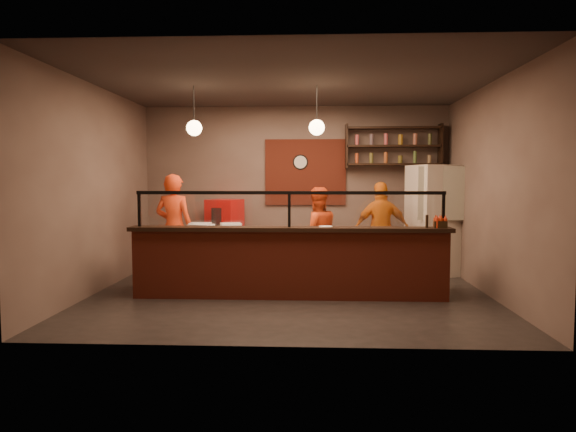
{
  "coord_description": "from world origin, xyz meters",
  "views": [
    {
      "loc": [
        0.33,
        -7.75,
        1.74
      ],
      "look_at": [
        -0.05,
        0.3,
        1.18
      ],
      "focal_mm": 32.0,
      "sensor_mm": 36.0,
      "label": 1
    }
  ],
  "objects_px": {
    "wall_clock": "(300,162)",
    "fridge": "(435,220)",
    "cook_left": "(174,228)",
    "pizza_dough": "(342,233)",
    "red_cooler": "(225,234)",
    "cook_right": "(381,230)",
    "pepper_mill": "(427,221)",
    "cook_mid": "(317,234)",
    "condiment_caddy": "(440,224)"
  },
  "relations": [
    {
      "from": "cook_mid",
      "to": "condiment_caddy",
      "type": "distance_m",
      "value": 2.27
    },
    {
      "from": "fridge",
      "to": "pepper_mill",
      "type": "distance_m",
      "value": 2.2
    },
    {
      "from": "cook_left",
      "to": "fridge",
      "type": "relative_size",
      "value": 0.92
    },
    {
      "from": "wall_clock",
      "to": "pizza_dough",
      "type": "relative_size",
      "value": 0.55
    },
    {
      "from": "cook_left",
      "to": "red_cooler",
      "type": "xyz_separation_m",
      "value": [
        0.68,
        1.18,
        -0.24
      ]
    },
    {
      "from": "pizza_dough",
      "to": "cook_right",
      "type": "bearing_deg",
      "value": 55.4
    },
    {
      "from": "condiment_caddy",
      "to": "pepper_mill",
      "type": "relative_size",
      "value": 0.98
    },
    {
      "from": "condiment_caddy",
      "to": "pepper_mill",
      "type": "height_order",
      "value": "pepper_mill"
    },
    {
      "from": "cook_right",
      "to": "pepper_mill",
      "type": "distance_m",
      "value": 1.86
    },
    {
      "from": "cook_left",
      "to": "pizza_dough",
      "type": "distance_m",
      "value": 2.92
    },
    {
      "from": "red_cooler",
      "to": "pizza_dough",
      "type": "xyz_separation_m",
      "value": [
        2.17,
        -1.82,
        0.22
      ]
    },
    {
      "from": "cook_mid",
      "to": "cook_left",
      "type": "bearing_deg",
      "value": -14.07
    },
    {
      "from": "wall_clock",
      "to": "pizza_dough",
      "type": "bearing_deg",
      "value": -71.72
    },
    {
      "from": "cook_right",
      "to": "condiment_caddy",
      "type": "height_order",
      "value": "cook_right"
    },
    {
      "from": "cook_left",
      "to": "cook_mid",
      "type": "xyz_separation_m",
      "value": [
        2.47,
        0.11,
        -0.11
      ]
    },
    {
      "from": "cook_right",
      "to": "pizza_dough",
      "type": "distance_m",
      "value": 1.37
    },
    {
      "from": "wall_clock",
      "to": "fridge",
      "type": "distance_m",
      "value": 2.81
    },
    {
      "from": "cook_left",
      "to": "fridge",
      "type": "bearing_deg",
      "value": -159.81
    },
    {
      "from": "pepper_mill",
      "to": "condiment_caddy",
      "type": "bearing_deg",
      "value": 2.43
    },
    {
      "from": "wall_clock",
      "to": "pepper_mill",
      "type": "xyz_separation_m",
      "value": [
        1.88,
        -2.79,
        -0.95
      ]
    },
    {
      "from": "wall_clock",
      "to": "red_cooler",
      "type": "xyz_separation_m",
      "value": [
        -1.47,
        -0.31,
        -1.42
      ]
    },
    {
      "from": "wall_clock",
      "to": "pepper_mill",
      "type": "height_order",
      "value": "wall_clock"
    },
    {
      "from": "fridge",
      "to": "red_cooler",
      "type": "height_order",
      "value": "fridge"
    },
    {
      "from": "cook_mid",
      "to": "fridge",
      "type": "bearing_deg",
      "value": -179.03
    },
    {
      "from": "fridge",
      "to": "red_cooler",
      "type": "relative_size",
      "value": 1.47
    },
    {
      "from": "cook_right",
      "to": "pepper_mill",
      "type": "relative_size",
      "value": 9.28
    },
    {
      "from": "fridge",
      "to": "condiment_caddy",
      "type": "relative_size",
      "value": 11.18
    },
    {
      "from": "cook_left",
      "to": "cook_mid",
      "type": "distance_m",
      "value": 2.47
    },
    {
      "from": "red_cooler",
      "to": "condiment_caddy",
      "type": "relative_size",
      "value": 7.59
    },
    {
      "from": "cook_left",
      "to": "red_cooler",
      "type": "height_order",
      "value": "cook_left"
    },
    {
      "from": "cook_left",
      "to": "cook_mid",
      "type": "relative_size",
      "value": 1.14
    },
    {
      "from": "red_cooler",
      "to": "cook_left",
      "type": "bearing_deg",
      "value": -98.53
    },
    {
      "from": "cook_mid",
      "to": "cook_right",
      "type": "height_order",
      "value": "cook_right"
    },
    {
      "from": "cook_left",
      "to": "fridge",
      "type": "height_order",
      "value": "fridge"
    },
    {
      "from": "cook_mid",
      "to": "red_cooler",
      "type": "bearing_deg",
      "value": -47.63
    },
    {
      "from": "fridge",
      "to": "pepper_mill",
      "type": "xyz_separation_m",
      "value": [
        -0.62,
        -2.1,
        0.14
      ]
    },
    {
      "from": "fridge",
      "to": "condiment_caddy",
      "type": "xyz_separation_m",
      "value": [
        -0.43,
        -2.1,
        0.1
      ]
    },
    {
      "from": "wall_clock",
      "to": "fridge",
      "type": "xyz_separation_m",
      "value": [
        2.5,
        -0.69,
        -1.09
      ]
    },
    {
      "from": "pizza_dough",
      "to": "pepper_mill",
      "type": "distance_m",
      "value": 1.37
    },
    {
      "from": "fridge",
      "to": "pizza_dough",
      "type": "height_order",
      "value": "fridge"
    },
    {
      "from": "wall_clock",
      "to": "cook_mid",
      "type": "distance_m",
      "value": 1.92
    },
    {
      "from": "wall_clock",
      "to": "condiment_caddy",
      "type": "relative_size",
      "value": 1.66
    },
    {
      "from": "pizza_dough",
      "to": "wall_clock",
      "type": "bearing_deg",
      "value": 108.28
    },
    {
      "from": "pizza_dough",
      "to": "fridge",
      "type": "bearing_deg",
      "value": 38.68
    },
    {
      "from": "wall_clock",
      "to": "cook_mid",
      "type": "height_order",
      "value": "wall_clock"
    },
    {
      "from": "cook_right",
      "to": "fridge",
      "type": "relative_size",
      "value": 0.85
    },
    {
      "from": "pizza_dough",
      "to": "condiment_caddy",
      "type": "relative_size",
      "value": 3.01
    },
    {
      "from": "pizza_dough",
      "to": "condiment_caddy",
      "type": "xyz_separation_m",
      "value": [
        1.37,
        -0.66,
        0.2
      ]
    },
    {
      "from": "cook_mid",
      "to": "red_cooler",
      "type": "xyz_separation_m",
      "value": [
        -1.79,
        1.07,
        -0.13
      ]
    },
    {
      "from": "red_cooler",
      "to": "pepper_mill",
      "type": "distance_m",
      "value": 4.2
    }
  ]
}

